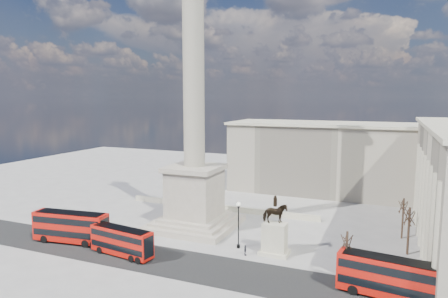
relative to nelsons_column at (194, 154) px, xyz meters
name	(u,v)px	position (x,y,z in m)	size (l,w,h in m)	color
ground	(181,235)	(0.00, -5.00, -12.92)	(180.00, 180.00, 0.00)	#9D9A94
asphalt_road	(178,263)	(5.00, -15.00, -12.91)	(120.00, 9.00, 0.01)	#252525
nelsons_column	(194,154)	(0.00, 0.00, 0.00)	(14.00, 14.00, 49.85)	#A89D8C
balustrade_wall	(220,207)	(0.00, 11.00, -12.37)	(40.00, 0.60, 1.10)	#BDB79C
building_northeast	(338,158)	(20.00, 35.00, -4.59)	(51.00, 17.00, 16.60)	beige
red_bus_a	(71,227)	(-14.18, -14.53, -10.36)	(12.27, 4.25, 4.87)	red
red_bus_b	(122,241)	(-3.71, -15.74, -10.77)	(10.33, 3.63, 4.10)	red
red_bus_c	(392,278)	(31.84, -14.27, -10.44)	(11.87, 4.14, 4.72)	red
victorian_lamp	(238,221)	(10.62, -6.61, -8.74)	(0.61, 0.61, 7.10)	black
equestrian_statue	(275,234)	(16.25, -6.78, -9.87)	(4.21, 3.15, 8.70)	#BDB79C
bare_tree_near	(347,241)	(26.76, -12.78, -7.35)	(1.61, 1.61, 7.07)	#332319
bare_tree_mid	(409,216)	(34.01, 0.52, -7.16)	(1.93, 1.93, 7.31)	#332319
bare_tree_far	(404,205)	(33.42, 7.37, -7.46)	(1.70, 1.70, 6.93)	#332319
pedestrian_walking	(267,248)	(15.12, -6.87, -12.16)	(0.55, 0.36, 1.51)	#242227
pedestrian_standing	(411,284)	(33.99, -11.50, -12.04)	(0.85, 0.66, 1.75)	#242227
pedestrian_crossing	(245,250)	(12.52, -8.88, -12.14)	(0.91, 0.38, 1.55)	#242227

